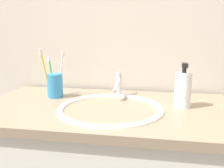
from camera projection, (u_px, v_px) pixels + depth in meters
tiled_wall_back at (118, 23)px, 1.21m from camera, size 2.18×0.04×2.40m
sink_basin at (111, 117)px, 0.94m from camera, size 0.40×0.40×0.10m
faucet at (118, 84)px, 1.10m from camera, size 0.02×0.15×0.12m
toothbrush_cup at (55, 86)px, 1.10m from camera, size 0.07×0.07×0.10m
toothbrush_green at (51, 73)px, 1.12m from camera, size 0.04×0.03×0.17m
toothbrush_yellow at (45, 70)px, 1.06m from camera, size 0.04×0.04×0.21m
toothbrush_white at (61, 71)px, 1.10m from camera, size 0.04×0.04×0.19m
soap_dispenser at (183, 90)px, 0.95m from camera, size 0.06×0.06×0.17m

